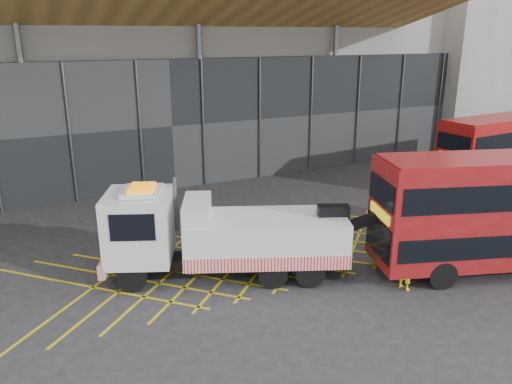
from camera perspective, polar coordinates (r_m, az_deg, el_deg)
ground_plane at (r=21.77m, az=-5.44°, el=-8.17°), size 120.00×120.00×0.00m
road_markings at (r=22.95m, az=2.10°, el=-6.66°), size 23.16×7.16×0.01m
construction_building at (r=37.83m, az=-13.30°, el=16.47°), size 55.00×23.97×18.00m
east_building at (r=51.80m, az=23.49°, el=16.86°), size 15.00×12.00×20.00m
recovery_truck at (r=19.98m, az=-4.36°, el=-4.85°), size 10.99×6.22×3.94m
bus_second at (r=36.02m, az=27.05°, el=4.63°), size 11.39×3.50×4.56m
worker at (r=20.14m, az=16.75°, el=-8.17°), size 0.57×0.76×1.87m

